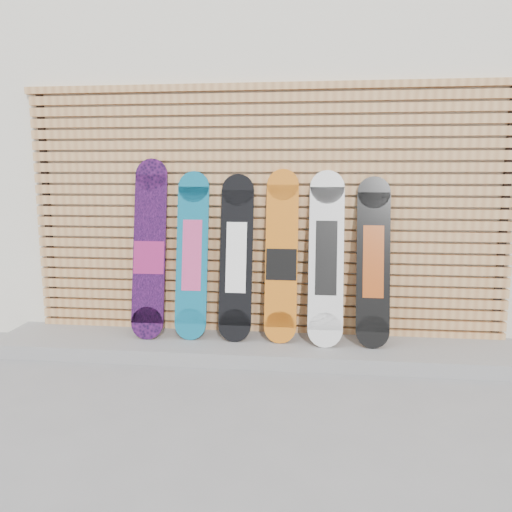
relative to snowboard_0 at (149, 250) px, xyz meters
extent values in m
plane|color=gray|center=(1.14, -0.77, -0.88)|extent=(80.00, 80.00, 0.00)
cube|color=silver|center=(1.64, 2.73, 0.92)|extent=(12.00, 5.00, 3.60)
cube|color=gray|center=(0.99, -0.09, -0.82)|extent=(4.60, 0.70, 0.12)
cube|color=tan|center=(0.99, 0.20, -0.75)|extent=(4.20, 0.05, 0.08)
cube|color=tan|center=(0.99, 0.20, -0.65)|extent=(4.20, 0.05, 0.08)
cube|color=tan|center=(0.99, 0.20, -0.55)|extent=(4.20, 0.05, 0.07)
cube|color=tan|center=(0.99, 0.20, -0.45)|extent=(4.20, 0.05, 0.07)
cube|color=tan|center=(0.99, 0.20, -0.36)|extent=(4.20, 0.05, 0.07)
cube|color=tan|center=(0.99, 0.20, -0.26)|extent=(4.20, 0.05, 0.07)
cube|color=tan|center=(0.99, 0.20, -0.16)|extent=(4.20, 0.05, 0.07)
cube|color=tan|center=(0.99, 0.20, -0.07)|extent=(4.20, 0.05, 0.07)
cube|color=tan|center=(0.99, 0.20, 0.03)|extent=(4.20, 0.05, 0.07)
cube|color=tan|center=(0.99, 0.20, 0.13)|extent=(4.20, 0.05, 0.08)
cube|color=tan|center=(0.99, 0.20, 0.22)|extent=(4.20, 0.05, 0.08)
cube|color=tan|center=(0.99, 0.20, 0.32)|extent=(4.20, 0.05, 0.08)
cube|color=tan|center=(0.99, 0.20, 0.42)|extent=(4.20, 0.05, 0.08)
cube|color=tan|center=(0.99, 0.20, 0.52)|extent=(4.20, 0.05, 0.08)
cube|color=tan|center=(0.99, 0.20, 0.61)|extent=(4.20, 0.05, 0.08)
cube|color=tan|center=(0.99, 0.20, 0.71)|extent=(4.20, 0.05, 0.08)
cube|color=tan|center=(0.99, 0.20, 0.81)|extent=(4.20, 0.05, 0.08)
cube|color=tan|center=(0.99, 0.20, 0.90)|extent=(4.20, 0.05, 0.08)
cube|color=tan|center=(0.99, 0.20, 1.00)|extent=(4.20, 0.05, 0.08)
cube|color=tan|center=(0.99, 0.20, 1.10)|extent=(4.20, 0.05, 0.08)
cube|color=tan|center=(0.99, 0.20, 1.19)|extent=(4.20, 0.05, 0.08)
cube|color=tan|center=(0.99, 0.20, 1.29)|extent=(4.20, 0.05, 0.08)
cube|color=black|center=(-1.03, 0.22, 0.23)|extent=(0.06, 0.04, 2.23)
cube|color=black|center=(3.01, 0.22, 0.23)|extent=(0.06, 0.04, 2.23)
cube|color=tan|center=(0.99, 0.20, 1.38)|extent=(4.26, 0.07, 0.06)
cube|color=black|center=(0.00, 0.00, 0.01)|extent=(0.29, 0.28, 1.27)
cylinder|color=black|center=(0.00, -0.13, -0.62)|extent=(0.29, 0.08, 0.28)
cylinder|color=black|center=(0.00, 0.13, 0.65)|extent=(0.29, 0.08, 0.28)
cube|color=#911D5C|center=(0.00, -0.01, -0.07)|extent=(0.27, 0.08, 0.28)
cube|color=#0D6081|center=(0.37, 0.02, -0.04)|extent=(0.27, 0.25, 1.17)
cylinder|color=#0D6081|center=(0.37, -0.10, -0.63)|extent=(0.27, 0.08, 0.27)
cylinder|color=#0D6081|center=(0.37, 0.13, 0.54)|extent=(0.27, 0.08, 0.27)
cube|color=#D64B87|center=(0.37, 0.02, -0.04)|extent=(0.17, 0.15, 0.61)
cube|color=black|center=(0.76, 0.01, -0.06)|extent=(0.28, 0.26, 1.14)
cylinder|color=black|center=(0.76, -0.11, -0.62)|extent=(0.28, 0.08, 0.28)
cylinder|color=black|center=(0.76, 0.13, 0.51)|extent=(0.28, 0.08, 0.28)
cube|color=white|center=(0.76, 0.01, -0.06)|extent=(0.17, 0.15, 0.60)
cube|color=#CD6915|center=(1.15, 0.02, -0.03)|extent=(0.27, 0.26, 1.19)
cylinder|color=#CD6915|center=(1.15, -0.10, -0.63)|extent=(0.27, 0.07, 0.27)
cylinder|color=#CD6915|center=(1.15, 0.13, 0.56)|extent=(0.27, 0.07, 0.27)
cube|color=black|center=(1.15, 0.00, -0.11)|extent=(0.26, 0.08, 0.27)
cube|color=silver|center=(1.53, -0.01, -0.04)|extent=(0.29, 0.30, 1.17)
cylinder|color=silver|center=(1.53, -0.16, -0.62)|extent=(0.29, 0.09, 0.29)
cylinder|color=silver|center=(1.53, 0.13, 0.54)|extent=(0.29, 0.09, 0.29)
cube|color=black|center=(1.53, -0.01, -0.04)|extent=(0.18, 0.17, 0.61)
cube|color=black|center=(1.92, 0.00, -0.06)|extent=(0.27, 0.29, 1.13)
cylinder|color=black|center=(1.92, -0.14, -0.63)|extent=(0.27, 0.08, 0.27)
cylinder|color=black|center=(1.92, 0.13, 0.50)|extent=(0.27, 0.08, 0.27)
cube|color=#8F330D|center=(1.92, 0.00, -0.06)|extent=(0.17, 0.16, 0.59)
camera|label=1|loc=(1.40, -4.16, 0.67)|focal=35.00mm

